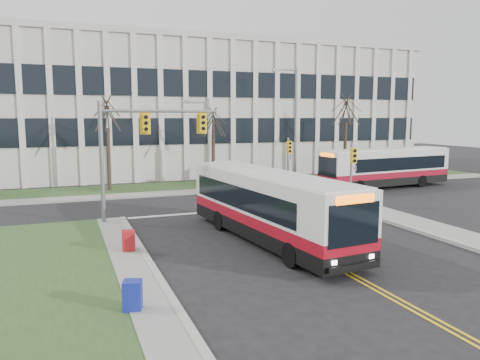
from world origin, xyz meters
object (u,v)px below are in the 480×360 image
bus_cross (385,169)px  newspaper_box_red (128,242)px  directory_sign (222,171)px  newspaper_box_blue (133,297)px  streetlight (294,120)px  bus_main (269,208)px

bus_cross → newspaper_box_red: size_ratio=11.58×
bus_cross → directory_sign: bearing=-119.5°
bus_cross → newspaper_box_blue: bearing=-57.8°
streetlight → directory_sign: bearing=166.8°
bus_main → bus_cross: (14.81, 11.13, -0.02)m
streetlight → newspaper_box_red: 21.39m
bus_cross → newspaper_box_blue: size_ratio=11.58×
directory_sign → newspaper_box_red: size_ratio=2.11×
streetlight → newspaper_box_red: bearing=-135.4°
bus_main → streetlight: bearing=53.5°
directory_sign → newspaper_box_blue: directory_sign is taller
newspaper_box_blue → newspaper_box_red: same height
bus_main → newspaper_box_blue: 8.79m
directory_sign → newspaper_box_blue: (-9.98, -21.81, -0.70)m
streetlight → directory_sign: streetlight is taller
bus_cross → newspaper_box_blue: bus_cross is taller
bus_main → newspaper_box_red: 6.10m
bus_main → bus_cross: size_ratio=1.01×
directory_sign → bus_main: bearing=-101.6°
streetlight → directory_sign: 6.96m
directory_sign → newspaper_box_red: 18.49m
newspaper_box_red → newspaper_box_blue: bearing=-91.2°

